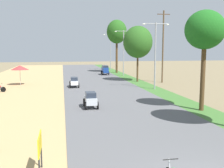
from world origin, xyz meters
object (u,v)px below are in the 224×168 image
Objects in this scene: median_tree_fourth at (117,32)px; car_van_blue at (105,69)px; utility_pole_near at (163,46)px; car_hatchback_silver at (91,99)px; vendor_umbrella at (20,68)px; streetlamp_far at (111,49)px; street_signboard at (40,146)px; streetlamp_near at (155,51)px; median_tree_third at (138,42)px; car_sedan_white at (74,82)px; streetlamp_mid at (124,50)px; median_tree_second at (205,31)px.

median_tree_fourth is 4.19× the size of car_van_blue.
median_tree_fourth is at bearing 101.99° from utility_pole_near.
median_tree_fourth is 5.04× the size of car_hatchback_silver.
streetlamp_far is at bearing 54.21° from vendor_umbrella.
streetlamp_near is at bearing 59.22° from street_signboard.
median_tree_third is at bearing 3.13° from vendor_umbrella.
utility_pole_near reaches higher than streetlamp_far.
utility_pole_near is at bearing 12.21° from car_sedan_white.
street_signboard is 48.61m from streetlamp_far.
median_tree_fourth is (15.67, 14.95, 5.54)m from vendor_umbrella.
car_hatchback_silver is at bearing -101.64° from car_van_blue.
utility_pole_near is at bearing -1.47° from vendor_umbrella.
streetlamp_mid is at bearing 108.05° from utility_pole_near.
median_tree_second is 38.94m from streetlamp_far.
car_van_blue reaches higher than car_hatchback_silver.
street_signboard is 0.15× the size of median_tree_fourth.
streetlamp_near is at bearing -90.00° from streetlamp_mid.
median_tree_second is 0.98× the size of streetlamp_near.
utility_pole_near is at bearing -22.90° from median_tree_third.
median_tree_second is 0.76× the size of utility_pole_near.
streetlamp_near is (15.73, -6.37, 2.12)m from vendor_umbrella.
median_tree_third is 7.32m from streetlamp_near.
streetlamp_far reaches higher than car_sedan_white.
median_tree_second is 28.90m from car_van_blue.
median_tree_third is at bearing 89.41° from median_tree_second.
vendor_umbrella is 26.99m from streetlamp_far.
streetlamp_mid is at bearing 54.20° from car_sedan_white.
streetlamp_far is 37.61m from car_hatchback_silver.
street_signboard is at bearing -102.86° from car_van_blue.
streetlamp_far is 3.25× the size of car_van_blue.
streetlamp_far reaches higher than vendor_umbrella.
car_sedan_white is at bearing -167.79° from utility_pole_near.
median_tree_second is at bearing -47.67° from vendor_umbrella.
median_tree_second is at bearing 36.45° from street_signboard.
vendor_umbrella is at bearing 99.91° from street_signboard.
car_van_blue is at bearing 148.17° from streetlamp_mid.
car_hatchback_silver is (-11.51, -14.19, -4.35)m from utility_pole_near.
car_sedan_white is (6.68, -3.14, -1.57)m from vendor_umbrella.
streetlamp_near is 6.74m from utility_pole_near.
median_tree_fourth reaches higher than streetlamp_near.
car_van_blue is at bearing 78.36° from car_hatchback_silver.
car_sedan_white is (-9.09, -4.00, -4.86)m from median_tree_third.
median_tree_second is 0.74× the size of median_tree_fourth.
streetlamp_mid reaches higher than car_sedan_white.
car_hatchback_silver is 0.83× the size of car_van_blue.
median_tree_third is 1.01× the size of streetlamp_mid.
vendor_umbrella is 0.26× the size of utility_pole_near.
car_sedan_white is at bearing -156.22° from median_tree_third.
streetlamp_mid is (15.73, 9.41, 2.22)m from vendor_umbrella.
median_tree_third is (0.19, 17.96, -0.37)m from median_tree_second.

